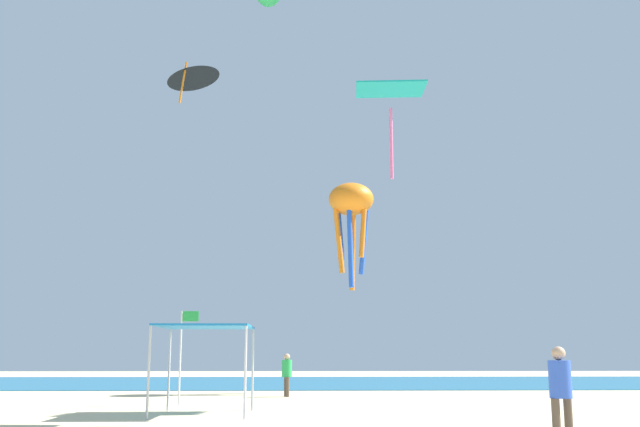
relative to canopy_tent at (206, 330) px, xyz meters
name	(u,v)px	position (x,y,z in m)	size (l,w,h in m)	color
ocean_strip	(287,382)	(2.02, 23.26, -2.36)	(110.00, 19.83, 0.03)	#1E6B93
canopy_tent	(206,330)	(0.00, 0.00, 0.00)	(2.64, 3.16, 2.52)	#B2B2B7
person_near_tent	(287,371)	(2.23, 8.64, -1.37)	(0.41, 0.45, 1.71)	brown
person_leftmost	(560,386)	(7.92, -6.81, -1.29)	(0.46, 0.44, 1.86)	brown
banner_flag	(183,347)	(-1.24, 3.84, -0.45)	(0.61, 0.06, 3.15)	silver
kite_delta_black	(192,75)	(-3.94, 20.96, 16.20)	(3.98, 3.95, 3.02)	black
kite_octopus_orange	(351,205)	(5.11, 11.61, 6.15)	(2.94, 2.94, 4.95)	orange
kite_diamond_teal	(390,94)	(5.31, -1.69, 6.67)	(2.10, 2.09, 2.80)	teal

